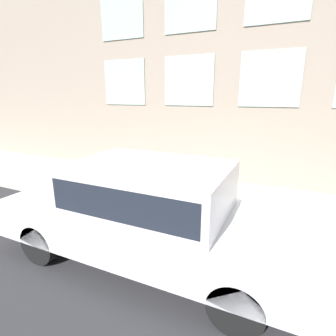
% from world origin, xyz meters
% --- Properties ---
extents(ground_plane, '(80.00, 80.00, 0.00)m').
position_xyz_m(ground_plane, '(0.00, 0.00, 0.00)').
color(ground_plane, '#2D2D30').
extents(sidewalk, '(2.97, 60.00, 0.17)m').
position_xyz_m(sidewalk, '(1.49, 0.00, 0.09)').
color(sidewalk, '#B2ADA3').
rests_on(sidewalk, ground_plane).
extents(fire_hydrant, '(0.30, 0.42, 0.84)m').
position_xyz_m(fire_hydrant, '(0.60, 0.40, 0.60)').
color(fire_hydrant, gold).
rests_on(fire_hydrant, sidewalk).
extents(person, '(0.27, 0.18, 1.12)m').
position_xyz_m(person, '(0.99, 1.18, 0.84)').
color(person, '#726651').
rests_on(person, sidewalk).
extents(parked_car_silver_near, '(1.93, 5.08, 1.65)m').
position_xyz_m(parked_car_silver_near, '(-1.25, 0.16, 0.90)').
color(parked_car_silver_near, black).
rests_on(parked_car_silver_near, ground_plane).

